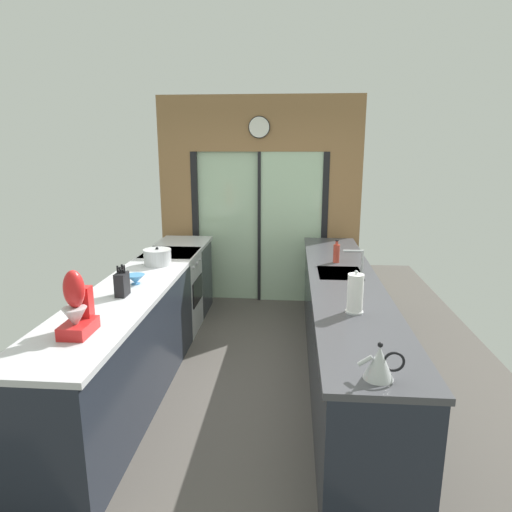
{
  "coord_description": "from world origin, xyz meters",
  "views": [
    {
      "loc": [
        0.44,
        -3.58,
        2.08
      ],
      "look_at": [
        0.1,
        0.66,
        1.04
      ],
      "focal_mm": 31.87,
      "sensor_mm": 36.0,
      "label": 1
    }
  ],
  "objects_px": {
    "oven_range": "(172,292)",
    "stock_pot": "(157,257)",
    "stand_mixer": "(77,310)",
    "mixing_bowl": "(136,279)",
    "knife_block": "(122,284)",
    "soap_bottle": "(336,253)",
    "kettle": "(380,363)",
    "paper_towel_roll": "(355,294)"
  },
  "relations": [
    {
      "from": "oven_range",
      "to": "kettle",
      "type": "distance_m",
      "value": 3.28
    },
    {
      "from": "stock_pot",
      "to": "stand_mixer",
      "type": "bearing_deg",
      "value": -90.0
    },
    {
      "from": "oven_range",
      "to": "stand_mixer",
      "type": "bearing_deg",
      "value": -89.53
    },
    {
      "from": "mixing_bowl",
      "to": "oven_range",
      "type": "bearing_deg",
      "value": 90.88
    },
    {
      "from": "soap_bottle",
      "to": "paper_towel_roll",
      "type": "bearing_deg",
      "value": -90.0
    },
    {
      "from": "mixing_bowl",
      "to": "stock_pot",
      "type": "relative_size",
      "value": 0.58
    },
    {
      "from": "mixing_bowl",
      "to": "paper_towel_roll",
      "type": "xyz_separation_m",
      "value": [
        1.78,
        -0.53,
        0.1
      ]
    },
    {
      "from": "stand_mixer",
      "to": "mixing_bowl",
      "type": "bearing_deg",
      "value": 90.0
    },
    {
      "from": "knife_block",
      "to": "soap_bottle",
      "type": "distance_m",
      "value": 2.15
    },
    {
      "from": "oven_range",
      "to": "stand_mixer",
      "type": "relative_size",
      "value": 2.19
    },
    {
      "from": "oven_range",
      "to": "kettle",
      "type": "xyz_separation_m",
      "value": [
        1.8,
        -2.68,
        0.55
      ]
    },
    {
      "from": "soap_bottle",
      "to": "stock_pot",
      "type": "bearing_deg",
      "value": -172.34
    },
    {
      "from": "oven_range",
      "to": "stock_pot",
      "type": "relative_size",
      "value": 3.35
    },
    {
      "from": "oven_range",
      "to": "soap_bottle",
      "type": "xyz_separation_m",
      "value": [
        1.8,
        -0.31,
        0.56
      ]
    },
    {
      "from": "paper_towel_roll",
      "to": "mixing_bowl",
      "type": "bearing_deg",
      "value": 163.27
    },
    {
      "from": "stock_pot",
      "to": "soap_bottle",
      "type": "relative_size",
      "value": 1.17
    },
    {
      "from": "stock_pot",
      "to": "soap_bottle",
      "type": "bearing_deg",
      "value": 7.66
    },
    {
      "from": "stock_pot",
      "to": "kettle",
      "type": "bearing_deg",
      "value": -50.11
    },
    {
      "from": "oven_range",
      "to": "knife_block",
      "type": "bearing_deg",
      "value": -89.3
    },
    {
      "from": "knife_block",
      "to": "mixing_bowl",
      "type": "bearing_deg",
      "value": 90.01
    },
    {
      "from": "soap_bottle",
      "to": "paper_towel_roll",
      "type": "distance_m",
      "value": 1.43
    },
    {
      "from": "oven_range",
      "to": "soap_bottle",
      "type": "bearing_deg",
      "value": -9.73
    },
    {
      "from": "oven_range",
      "to": "kettle",
      "type": "height_order",
      "value": "kettle"
    },
    {
      "from": "mixing_bowl",
      "to": "stock_pot",
      "type": "bearing_deg",
      "value": 90.0
    },
    {
      "from": "oven_range",
      "to": "kettle",
      "type": "relative_size",
      "value": 3.86
    },
    {
      "from": "stand_mixer",
      "to": "soap_bottle",
      "type": "height_order",
      "value": "stand_mixer"
    },
    {
      "from": "oven_range",
      "to": "stock_pot",
      "type": "xyz_separation_m",
      "value": [
        0.02,
        -0.55,
        0.54
      ]
    },
    {
      "from": "oven_range",
      "to": "stand_mixer",
      "type": "height_order",
      "value": "stand_mixer"
    },
    {
      "from": "stock_pot",
      "to": "oven_range",
      "type": "bearing_deg",
      "value": 91.93
    },
    {
      "from": "stand_mixer",
      "to": "kettle",
      "type": "height_order",
      "value": "stand_mixer"
    },
    {
      "from": "stand_mixer",
      "to": "paper_towel_roll",
      "type": "distance_m",
      "value": 1.86
    },
    {
      "from": "knife_block",
      "to": "soap_bottle",
      "type": "xyz_separation_m",
      "value": [
        1.78,
        1.2,
        0.0
      ]
    },
    {
      "from": "mixing_bowl",
      "to": "soap_bottle",
      "type": "height_order",
      "value": "soap_bottle"
    },
    {
      "from": "paper_towel_roll",
      "to": "oven_range",
      "type": "bearing_deg",
      "value": 136.03
    },
    {
      "from": "soap_bottle",
      "to": "paper_towel_roll",
      "type": "height_order",
      "value": "paper_towel_roll"
    },
    {
      "from": "oven_range",
      "to": "stock_pot",
      "type": "bearing_deg",
      "value": -88.07
    },
    {
      "from": "kettle",
      "to": "soap_bottle",
      "type": "xyz_separation_m",
      "value": [
        -0.0,
        2.37,
        0.01
      ]
    },
    {
      "from": "paper_towel_roll",
      "to": "stand_mixer",
      "type": "bearing_deg",
      "value": -163.63
    },
    {
      "from": "stand_mixer",
      "to": "soap_bottle",
      "type": "distance_m",
      "value": 2.64
    },
    {
      "from": "kettle",
      "to": "paper_towel_roll",
      "type": "xyz_separation_m",
      "value": [
        -0.0,
        0.95,
        0.05
      ]
    },
    {
      "from": "stock_pot",
      "to": "soap_bottle",
      "type": "height_order",
      "value": "soap_bottle"
    },
    {
      "from": "soap_bottle",
      "to": "oven_range",
      "type": "bearing_deg",
      "value": 170.27
    }
  ]
}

